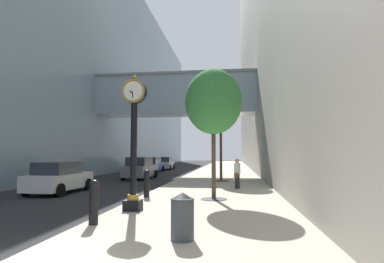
# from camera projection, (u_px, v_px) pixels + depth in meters

# --- Properties ---
(ground_plane) EXTENTS (110.00, 110.00, 0.00)m
(ground_plane) POSITION_uv_depth(u_px,v_px,m) (192.00, 173.00, 31.57)
(ground_plane) COLOR #262628
(ground_plane) RESTS_ON ground
(sidewalk_right) EXTENTS (6.29, 80.00, 0.14)m
(sidewalk_right) POSITION_uv_depth(u_px,v_px,m) (223.00, 171.00, 34.14)
(sidewalk_right) COLOR #BCB29E
(sidewalk_right) RESTS_ON ground
(building_block_left) EXTENTS (23.84, 80.00, 24.09)m
(building_block_left) POSITION_uv_depth(u_px,v_px,m) (90.00, 70.00, 36.93)
(building_block_left) COLOR #849EB2
(building_block_left) RESTS_ON ground
(street_clock) EXTENTS (0.84, 0.55, 4.63)m
(street_clock) POSITION_uv_depth(u_px,v_px,m) (134.00, 135.00, 10.63)
(street_clock) COLOR black
(street_clock) RESTS_ON sidewalk_right
(bollard_nearest) EXTENTS (0.26, 0.26, 1.20)m
(bollard_nearest) POSITION_uv_depth(u_px,v_px,m) (94.00, 201.00, 8.43)
(bollard_nearest) COLOR black
(bollard_nearest) RESTS_ON sidewalk_right
(bollard_third) EXTENTS (0.26, 0.26, 1.20)m
(bollard_third) POSITION_uv_depth(u_px,v_px,m) (147.00, 183.00, 13.63)
(bollard_third) COLOR black
(bollard_third) RESTS_ON sidewalk_right
(street_tree_near) EXTENTS (2.43, 2.43, 5.52)m
(street_tree_near) POSITION_uv_depth(u_px,v_px,m) (213.00, 102.00, 13.24)
(street_tree_near) COLOR #333335
(street_tree_near) RESTS_ON sidewalk_right
(street_tree_mid_near) EXTENTS (2.44, 2.44, 6.27)m
(street_tree_mid_near) POSITION_uv_depth(u_px,v_px,m) (221.00, 112.00, 21.70)
(street_tree_mid_near) COLOR #333335
(street_tree_mid_near) RESTS_ON sidewalk_right
(trash_bin) EXTENTS (0.53, 0.53, 1.05)m
(trash_bin) POSITION_uv_depth(u_px,v_px,m) (182.00, 216.00, 6.92)
(trash_bin) COLOR #383D42
(trash_bin) RESTS_ON sidewalk_right
(pedestrian_walking) EXTENTS (0.42, 0.51, 1.63)m
(pedestrian_walking) POSITION_uv_depth(u_px,v_px,m) (237.00, 173.00, 16.84)
(pedestrian_walking) COLOR #23232D
(pedestrian_walking) RESTS_ON sidewalk_right
(car_grey_near) EXTENTS (2.06, 4.15, 1.74)m
(car_grey_near) POSITION_uv_depth(u_px,v_px,m) (140.00, 168.00, 24.85)
(car_grey_near) COLOR slate
(car_grey_near) RESTS_ON ground
(car_blue_mid) EXTENTS (2.06, 4.43, 1.63)m
(car_blue_mid) POSITION_uv_depth(u_px,v_px,m) (151.00, 165.00, 33.88)
(car_blue_mid) COLOR navy
(car_blue_mid) RESTS_ON ground
(car_silver_far) EXTENTS (2.05, 4.26, 1.61)m
(car_silver_far) POSITION_uv_depth(u_px,v_px,m) (165.00, 163.00, 38.98)
(car_silver_far) COLOR #B7BABF
(car_silver_far) RESTS_ON ground
(car_white_trailing) EXTENTS (2.01, 4.12, 1.61)m
(car_white_trailing) POSITION_uv_depth(u_px,v_px,m) (59.00, 178.00, 16.10)
(car_white_trailing) COLOR silver
(car_white_trailing) RESTS_ON ground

